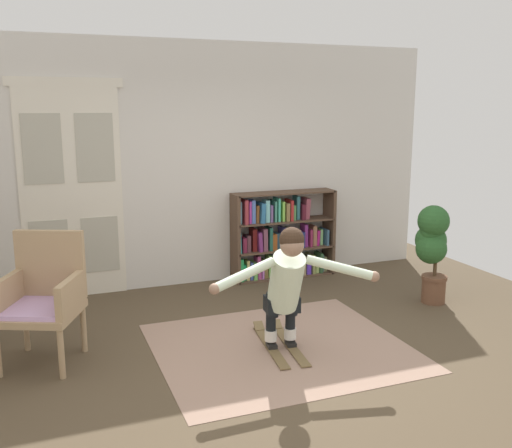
# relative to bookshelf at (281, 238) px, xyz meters

# --- Properties ---
(ground_plane) EXTENTS (7.20, 7.20, 0.00)m
(ground_plane) POSITION_rel_bookshelf_xyz_m (-0.97, -2.39, -0.51)
(ground_plane) COLOR brown
(back_wall) EXTENTS (6.00, 0.10, 2.90)m
(back_wall) POSITION_rel_bookshelf_xyz_m (-0.97, 0.21, 0.94)
(back_wall) COLOR silver
(back_wall) RESTS_ON ground
(double_door) EXTENTS (1.22, 0.05, 2.45)m
(double_door) POSITION_rel_bookshelf_xyz_m (-2.48, 0.15, 0.72)
(double_door) COLOR silver
(double_door) RESTS_ON ground
(rug) EXTENTS (2.22, 1.97, 0.01)m
(rug) POSITION_rel_bookshelf_xyz_m (-0.87, -2.02, -0.50)
(rug) COLOR #9F7E6B
(rug) RESTS_ON ground
(bookshelf) EXTENTS (1.34, 0.30, 1.10)m
(bookshelf) POSITION_rel_bookshelf_xyz_m (0.00, 0.00, 0.00)
(bookshelf) COLOR brown
(bookshelf) RESTS_ON ground
(wicker_chair) EXTENTS (0.79, 0.79, 1.10)m
(wicker_chair) POSITION_rel_bookshelf_xyz_m (-2.85, -1.53, 0.08)
(wicker_chair) COLOR tan
(wicker_chair) RESTS_ON ground
(potted_plant) EXTENTS (0.37, 0.40, 1.10)m
(potted_plant) POSITION_rel_bookshelf_xyz_m (1.16, -1.49, 0.16)
(potted_plant) COLOR brown
(potted_plant) RESTS_ON ground
(skis_pair) EXTENTS (0.38, 0.99, 0.07)m
(skis_pair) POSITION_rel_bookshelf_xyz_m (-0.87, -1.98, -0.48)
(skis_pair) COLOR brown
(skis_pair) RESTS_ON rug
(person_skier) EXTENTS (1.44, 0.69, 1.10)m
(person_skier) POSITION_rel_bookshelf_xyz_m (-0.89, -2.18, 0.18)
(person_skier) COLOR white
(person_skier) RESTS_ON skis_pair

